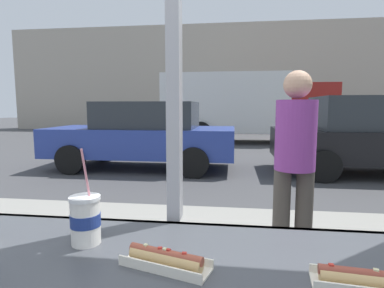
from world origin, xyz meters
TOP-DOWN VIEW (x-y plane):
  - ground_plane at (0.00, 8.00)m, footprint 60.00×60.00m
  - sidewalk_strip at (0.00, 1.60)m, footprint 16.00×2.80m
  - window_wall at (0.00, 0.08)m, footprint 2.80×0.20m
  - building_facade_far at (0.00, 18.64)m, footprint 28.00×1.20m
  - soda_cup_left at (-0.24, -0.19)m, footprint 0.10×0.10m
  - hotdog_tray_near at (0.04, -0.30)m, footprint 0.27×0.16m
  - hotdog_tray_far at (0.54, -0.34)m, footprint 0.26×0.12m
  - parked_car_blue at (-1.86, 6.02)m, footprint 4.34×1.90m
  - parked_car_black at (3.26, 6.02)m, footprint 4.29×2.03m
  - box_truck at (0.65, 11.88)m, footprint 6.68×2.44m
  - pedestrian at (0.72, 1.47)m, footprint 0.32×0.32m

SIDE VIEW (x-z plane):
  - ground_plane at x=0.00m, z-range 0.00..0.00m
  - sidewalk_strip at x=0.00m, z-range 0.00..0.11m
  - parked_car_blue at x=-1.86m, z-range 0.02..1.60m
  - parked_car_black at x=3.26m, z-range 0.01..1.69m
  - hotdog_tray_far at x=0.54m, z-range 1.02..1.07m
  - hotdog_tray_near at x=0.04m, z-range 1.02..1.07m
  - pedestrian at x=0.72m, z-range 0.23..1.86m
  - soda_cup_left at x=-0.24m, z-range 0.94..1.26m
  - box_truck at x=0.65m, z-range 0.15..2.92m
  - window_wall at x=0.00m, z-range 0.38..3.28m
  - building_facade_far at x=0.00m, z-range 0.00..6.39m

